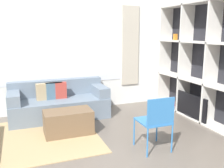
# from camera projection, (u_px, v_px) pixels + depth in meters

# --- Properties ---
(wall_back) EXTENTS (6.59, 0.11, 2.70)m
(wall_back) POSITION_uv_depth(u_px,v_px,m) (62.00, 52.00, 5.56)
(wall_back) COLOR white
(wall_back) RESTS_ON ground_plane
(wall_right) EXTENTS (0.07, 4.31, 2.70)m
(wall_right) POSITION_uv_depth(u_px,v_px,m) (210.00, 54.00, 5.06)
(wall_right) COLOR white
(wall_right) RESTS_ON ground_plane
(area_rug) EXTENTS (2.57, 1.96, 0.01)m
(area_rug) POSITION_uv_depth(u_px,v_px,m) (20.00, 140.00, 4.19)
(area_rug) COLOR tan
(area_rug) RESTS_ON ground_plane
(shelving_unit) EXTENTS (0.36, 2.44, 2.38)m
(shelving_unit) POSITION_uv_depth(u_px,v_px,m) (199.00, 64.00, 5.15)
(shelving_unit) COLOR #232328
(shelving_unit) RESTS_ON ground_plane
(couch_main) EXTENTS (2.01, 0.84, 0.76)m
(couch_main) POSITION_uv_depth(u_px,v_px,m) (59.00, 104.00, 5.28)
(couch_main) COLOR slate
(couch_main) RESTS_ON ground_plane
(ottoman) EXTENTS (0.83, 0.48, 0.43)m
(ottoman) POSITION_uv_depth(u_px,v_px,m) (68.00, 122.00, 4.42)
(ottoman) COLOR brown
(ottoman) RESTS_ON ground_plane
(folding_chair) EXTENTS (0.44, 0.46, 0.86)m
(folding_chair) POSITION_uv_depth(u_px,v_px,m) (156.00, 119.00, 3.71)
(folding_chair) COLOR #3375B7
(folding_chair) RESTS_ON ground_plane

